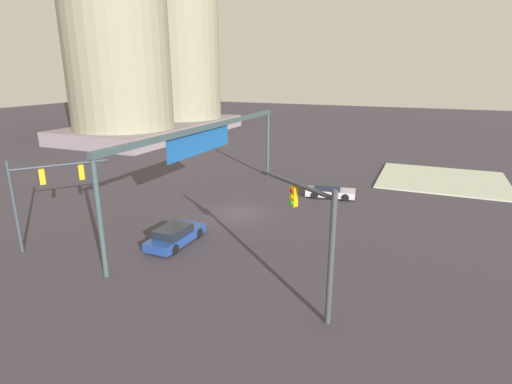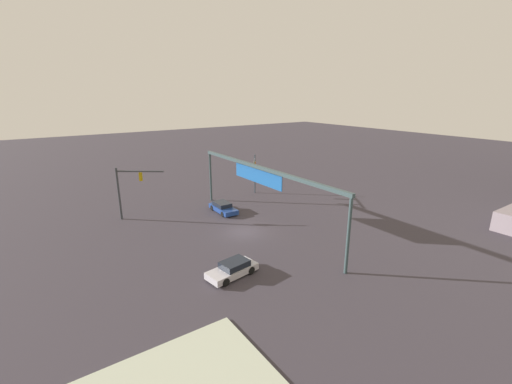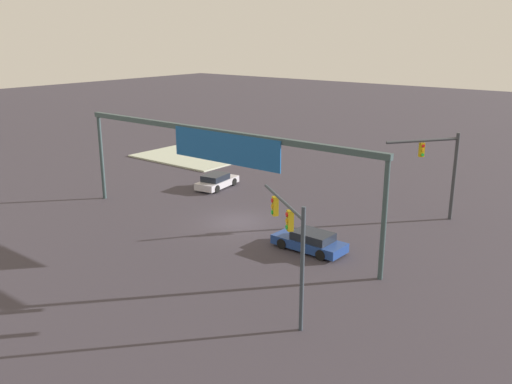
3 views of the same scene
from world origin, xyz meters
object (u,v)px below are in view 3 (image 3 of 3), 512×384
Objects in this scene: sedan_car_approaching at (310,241)px; traffic_signal_opposite_side at (290,233)px; sedan_car_waiting_far at (217,181)px; traffic_signal_near_corner at (441,163)px.

traffic_signal_opposite_side is at bearing 116.63° from sedan_car_approaching.
traffic_signal_opposite_side reaches higher than sedan_car_waiting_far.
traffic_signal_near_corner is 17.16m from traffic_signal_opposite_side.
sedan_car_waiting_far is at bearing -43.52° from traffic_signal_near_corner.
traffic_signal_near_corner reaches higher than sedan_car_approaching.
sedan_car_waiting_far is (13.78, -6.78, -0.00)m from sedan_car_approaching.
sedan_car_waiting_far is at bearing -2.78° from traffic_signal_opposite_side.
sedan_car_approaching is (3.91, 10.10, -3.53)m from traffic_signal_near_corner.
sedan_car_approaching is at bearing -124.47° from sedan_car_waiting_far.
sedan_car_approaching is at bearing -28.21° from traffic_signal_opposite_side.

